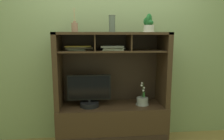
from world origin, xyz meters
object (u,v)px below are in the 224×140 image
Objects in this scene: potted_succulent at (149,25)px; magazine_stack_centre at (78,48)px; media_console at (112,111)px; magazine_stack_left at (112,48)px; ceramic_vase at (112,24)px; potted_orchid at (142,101)px; diffuser_bottle at (75,27)px; tv_monitor at (89,94)px.

magazine_stack_centre is at bearing 174.01° from potted_succulent.
media_console is 4.20× the size of magazine_stack_centre.
magazine_stack_left is 0.29m from ceramic_vase.
magazine_stack_centre reaches higher than potted_orchid.
potted_succulent reaches higher than media_console.
potted_orchid is 1.05× the size of diffuser_bottle.
ceramic_vase is (0.42, -0.07, 0.29)m from magazine_stack_centre.
diffuser_bottle reaches higher than magazine_stack_centre.
magazine_stack_centre is at bearing 170.64° from magazine_stack_left.
diffuser_bottle reaches higher than media_console.
diffuser_bottle is at bearing 178.61° from media_console.
tv_monitor is 1.14m from potted_succulent.
ceramic_vase is at bearing 175.71° from potted_orchid.
media_console is 0.84m from magazine_stack_left.
potted_succulent is at bearing -5.99° from magazine_stack_centre.
media_console is 2.74× the size of tv_monitor.
ceramic_vase is (0.00, -0.01, 1.14)m from media_console.
potted_succulent reaches higher than tv_monitor.
magazine_stack_left reaches higher than magazine_stack_centre.
ceramic_vase is at bearing 176.71° from potted_succulent.
potted_orchid is 1.34× the size of potted_succulent.
diffuser_bottle is at bearing 160.74° from tv_monitor.
diffuser_bottle is at bearing 177.60° from ceramic_vase.
magazine_stack_left is 0.52m from diffuser_bottle.
potted_orchid is 0.80m from magazine_stack_left.
magazine_stack_centre reaches higher than tv_monitor.
potted_succulent reaches higher than ceramic_vase.
potted_succulent is at bearing 4.00° from potted_orchid.
magazine_stack_centre is (-0.13, 0.10, 0.58)m from tv_monitor.
potted_succulent is at bearing -4.31° from media_console.
media_console is 0.40m from tv_monitor.
magazine_stack_centre is 1.72× the size of ceramic_vase.
magazine_stack_left is at bearing -101.90° from media_console.
ceramic_vase reaches higher than potted_orchid.
tv_monitor is 0.65m from magazine_stack_left.
ceramic_vase is at bearing 54.40° from magazine_stack_left.
potted_orchid is 1.28m from diffuser_bottle.
potted_succulent reaches higher than magazine_stack_left.
potted_succulent reaches higher than magazine_stack_centre.
magazine_stack_centre is at bearing 172.22° from media_console.
potted_orchid is at bearing -6.65° from magazine_stack_centre.
tv_monitor is 0.60m from magazine_stack_centre.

